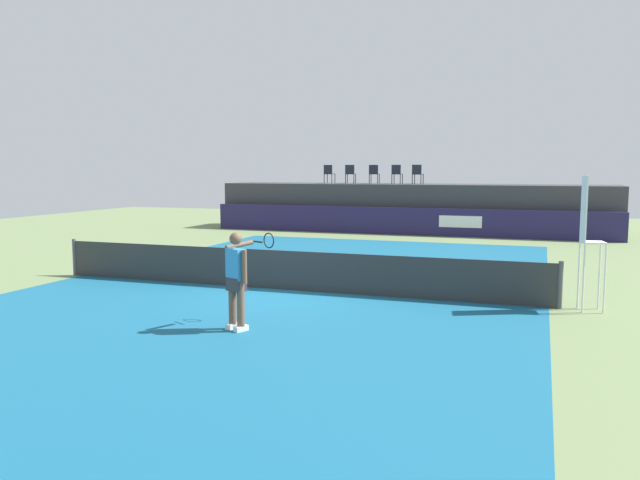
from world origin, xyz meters
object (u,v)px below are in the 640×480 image
at_px(spectator_chair_far_left, 329,173).
at_px(tennis_player, 237,277).
at_px(spectator_chair_center, 374,173).
at_px(spectator_chair_left, 350,173).
at_px(net_post_near, 75,257).
at_px(umpire_chair, 588,234).
at_px(spectator_chair_right, 397,173).
at_px(net_post_far, 560,285).
at_px(spectator_chair_far_right, 417,173).
at_px(tennis_ball, 456,278).

height_order(spectator_chair_far_left, tennis_player, spectator_chair_far_left).
distance_m(spectator_chair_far_left, spectator_chair_center, 2.24).
bearing_deg(spectator_chair_left, net_post_near, -102.26).
distance_m(spectator_chair_center, umpire_chair, 17.68).
bearing_deg(spectator_chair_center, spectator_chair_right, -6.00).
relative_size(spectator_chair_right, tennis_player, 0.50).
bearing_deg(tennis_player, spectator_chair_left, 100.78).
distance_m(umpire_chair, tennis_player, 7.11).
relative_size(spectator_chair_right, umpire_chair, 0.32).
xyz_separation_m(umpire_chair, net_post_far, (-0.48, 0.02, -1.09)).
distance_m(spectator_chair_far_left, spectator_chair_right, 3.36).
distance_m(spectator_chair_center, net_post_near, 16.19).
distance_m(spectator_chair_center, spectator_chair_far_right, 2.21).
relative_size(spectator_chair_center, net_post_near, 0.89).
bearing_deg(net_post_near, spectator_chair_right, 70.27).
distance_m(spectator_chair_right, net_post_far, 16.95).
bearing_deg(spectator_chair_far_right, spectator_chair_far_left, 175.28).
xyz_separation_m(spectator_chair_center, tennis_player, (2.51, -19.22, -1.73)).
bearing_deg(umpire_chair, tennis_ball, 137.03).
height_order(spectator_chair_center, umpire_chair, spectator_chair_center).
bearing_deg(spectator_chair_left, tennis_ball, -61.80).
distance_m(spectator_chair_far_right, umpire_chair, 16.33).
bearing_deg(umpire_chair, spectator_chair_center, 118.84).
distance_m(net_post_far, tennis_ball, 3.73).
xyz_separation_m(umpire_chair, tennis_player, (-6.00, -3.76, -0.63)).
relative_size(spectator_chair_center, net_post_far, 0.89).
xyz_separation_m(spectator_chair_center, net_post_near, (-4.36, -15.44, -2.19)).
xyz_separation_m(spectator_chair_left, spectator_chair_right, (2.21, 0.21, 0.00)).
bearing_deg(net_post_far, tennis_player, -145.59).
relative_size(net_post_far, tennis_ball, 14.71).
height_order(spectator_chair_left, spectator_chair_far_right, same).
bearing_deg(spectator_chair_center, tennis_player, -82.55).
relative_size(spectator_chair_far_left, umpire_chair, 0.32).
relative_size(spectator_chair_left, spectator_chair_center, 1.00).
bearing_deg(spectator_chair_left, net_post_far, -58.89).
bearing_deg(spectator_chair_far_right, net_post_far, -68.61).
distance_m(spectator_chair_center, tennis_player, 19.46).
bearing_deg(net_post_near, spectator_chair_left, 77.74).
bearing_deg(tennis_player, spectator_chair_far_left, 103.94).
distance_m(net_post_near, tennis_ball, 10.30).
distance_m(spectator_chair_left, tennis_ball, 14.28).
bearing_deg(tennis_ball, umpire_chair, -42.97).
bearing_deg(spectator_chair_far_left, net_post_near, -97.90).
bearing_deg(spectator_chair_far_right, tennis_ball, -74.55).
height_order(spectator_chair_right, tennis_player, spectator_chair_right).
bearing_deg(net_post_near, umpire_chair, -0.09).
bearing_deg(spectator_chair_left, spectator_chair_far_right, -2.21).
bearing_deg(tennis_player, spectator_chair_right, 94.15).
relative_size(spectator_chair_far_left, spectator_chair_left, 1.00).
distance_m(spectator_chair_far_left, tennis_player, 19.78).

